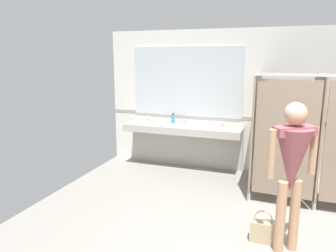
{
  "coord_description": "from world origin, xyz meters",
  "views": [
    {
      "loc": [
        -0.33,
        -3.13,
        2.19
      ],
      "look_at": [
        -1.88,
        1.24,
        1.2
      ],
      "focal_mm": 34.24,
      "sensor_mm": 36.0,
      "label": 1
    }
  ],
  "objects_px": {
    "person_standing": "(292,159)",
    "handbag": "(262,231)",
    "paper_cup": "(154,122)",
    "soap_dispenser": "(173,119)"
  },
  "relations": [
    {
      "from": "person_standing",
      "to": "handbag",
      "type": "xyz_separation_m",
      "value": [
        -0.26,
        0.09,
        -0.96
      ]
    },
    {
      "from": "person_standing",
      "to": "paper_cup",
      "type": "relative_size",
      "value": 17.46
    },
    {
      "from": "person_standing",
      "to": "soap_dispenser",
      "type": "distance_m",
      "value": 3.31
    },
    {
      "from": "handbag",
      "to": "paper_cup",
      "type": "distance_m",
      "value": 3.23
    },
    {
      "from": "person_standing",
      "to": "handbag",
      "type": "bearing_deg",
      "value": 161.77
    },
    {
      "from": "handbag",
      "to": "soap_dispenser",
      "type": "bearing_deg",
      "value": 129.28
    },
    {
      "from": "handbag",
      "to": "person_standing",
      "type": "bearing_deg",
      "value": -18.23
    },
    {
      "from": "soap_dispenser",
      "to": "person_standing",
      "type": "bearing_deg",
      "value": -48.13
    },
    {
      "from": "person_standing",
      "to": "soap_dispenser",
      "type": "xyz_separation_m",
      "value": [
        -2.21,
        2.46,
        -0.14
      ]
    },
    {
      "from": "handbag",
      "to": "soap_dispenser",
      "type": "height_order",
      "value": "soap_dispenser"
    }
  ]
}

